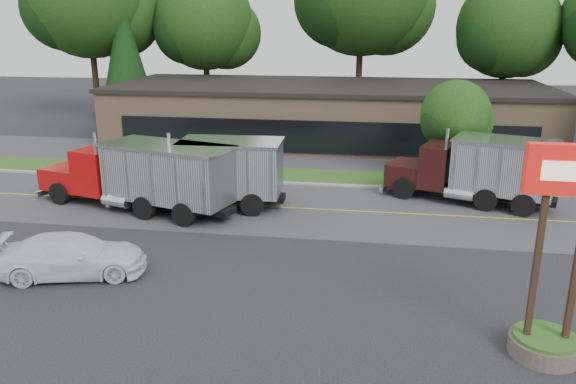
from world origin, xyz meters
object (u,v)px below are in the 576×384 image
(dump_truck_red, at_px, (145,174))
(rally_car, at_px, (72,255))
(dump_truck_blue, at_px, (208,171))
(dump_truck_maroon, at_px, (480,168))
(bilo_sign, at_px, (553,288))

(dump_truck_red, distance_m, rally_car, 7.49)
(dump_truck_blue, xyz_separation_m, dump_truck_maroon, (13.25, 2.70, -0.00))
(dump_truck_maroon, bearing_deg, bilo_sign, 108.06)
(dump_truck_maroon, height_order, rally_car, dump_truck_maroon)
(dump_truck_red, height_order, rally_car, dump_truck_red)
(dump_truck_maroon, distance_m, rally_car, 19.39)
(dump_truck_red, relative_size, dump_truck_maroon, 1.27)
(dump_truck_maroon, bearing_deg, dump_truck_blue, 31.16)
(dump_truck_maroon, relative_size, rally_car, 1.63)
(dump_truck_red, height_order, dump_truck_maroon, same)
(bilo_sign, distance_m, dump_truck_red, 18.75)
(bilo_sign, bearing_deg, dump_truck_maroon, 88.42)
(dump_truck_blue, bearing_deg, rally_car, 70.31)
(bilo_sign, height_order, dump_truck_maroon, bilo_sign)
(rally_car, bearing_deg, dump_truck_blue, -32.43)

